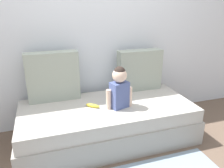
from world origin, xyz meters
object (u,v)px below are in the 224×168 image
toddler (119,87)px  banana (93,106)px  couch (107,122)px  throw_pillow_left (53,77)px  throw_pillow_right (139,70)px

toddler → banana: size_ratio=2.76×
banana → couch: bearing=1.3°
throw_pillow_left → toddler: (0.66, -0.44, -0.05)m
banana → throw_pillow_right: bearing=26.5°
couch → throw_pillow_left: bearing=147.2°
couch → throw_pillow_left: throw_pillow_left is taller
throw_pillow_left → couch: bearing=-32.8°
throw_pillow_right → banana: (-0.72, -0.36, -0.24)m
throw_pillow_left → banana: bearing=-43.2°
throw_pillow_left → throw_pillow_right: bearing=0.0°
couch → throw_pillow_right: 0.81m
toddler → banana: bearing=163.7°
couch → toddler: size_ratio=4.24×
throw_pillow_right → couch: bearing=-147.2°
couch → banana: 0.29m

